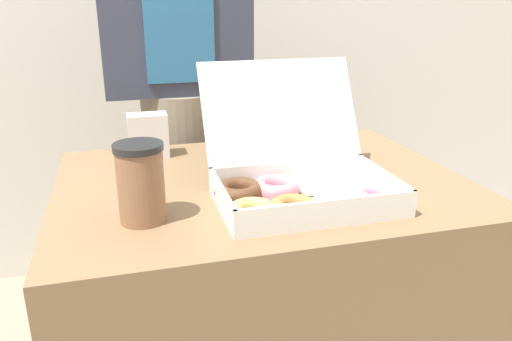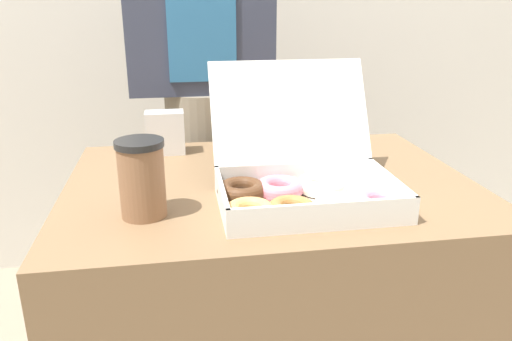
{
  "view_description": "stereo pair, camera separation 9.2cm",
  "coord_description": "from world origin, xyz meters",
  "px_view_note": "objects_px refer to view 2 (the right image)",
  "views": [
    {
      "loc": [
        -0.29,
        -1.01,
        1.15
      ],
      "look_at": [
        -0.06,
        -0.17,
        0.84
      ],
      "focal_mm": 35.0,
      "sensor_mm": 36.0,
      "label": 1
    },
    {
      "loc": [
        -0.2,
        -1.03,
        1.15
      ],
      "look_at": [
        -0.06,
        -0.17,
        0.84
      ],
      "focal_mm": 35.0,
      "sensor_mm": 36.0,
      "label": 2
    }
  ],
  "objects_px": {
    "napkin_holder": "(165,133)",
    "person_customer": "(202,85)",
    "coffee_cup": "(142,178)",
    "donut_box": "(302,184)"
  },
  "relations": [
    {
      "from": "donut_box",
      "to": "person_customer",
      "type": "xyz_separation_m",
      "value": [
        -0.15,
        0.66,
        0.09
      ]
    },
    {
      "from": "coffee_cup",
      "to": "person_customer",
      "type": "height_order",
      "value": "person_customer"
    },
    {
      "from": "napkin_holder",
      "to": "person_customer",
      "type": "distance_m",
      "value": 0.31
    },
    {
      "from": "donut_box",
      "to": "person_customer",
      "type": "distance_m",
      "value": 0.68
    },
    {
      "from": "napkin_holder",
      "to": "person_customer",
      "type": "relative_size",
      "value": 0.07
    },
    {
      "from": "coffee_cup",
      "to": "person_customer",
      "type": "bearing_deg",
      "value": 77.21
    },
    {
      "from": "donut_box",
      "to": "person_customer",
      "type": "relative_size",
      "value": 0.24
    },
    {
      "from": "coffee_cup",
      "to": "person_customer",
      "type": "relative_size",
      "value": 0.09
    },
    {
      "from": "napkin_holder",
      "to": "person_customer",
      "type": "xyz_separation_m",
      "value": [
        0.11,
        0.28,
        0.08
      ]
    },
    {
      "from": "napkin_holder",
      "to": "coffee_cup",
      "type": "bearing_deg",
      "value": -95.54
    }
  ]
}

